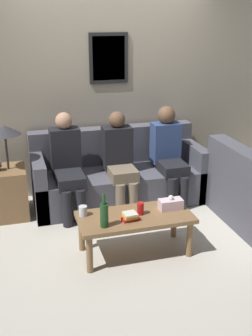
{
  "coord_description": "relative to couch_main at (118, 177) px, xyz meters",
  "views": [
    {
      "loc": [
        -1.25,
        -4.2,
        2.23
      ],
      "look_at": [
        -0.08,
        -0.16,
        0.67
      ],
      "focal_mm": 45.0,
      "sensor_mm": 36.0,
      "label": 1
    }
  ],
  "objects": [
    {
      "name": "side_table_with_lamp",
      "position": [
        -1.35,
        -0.09,
        0.05
      ],
      "size": [
        0.48,
        0.48,
        1.07
      ],
      "color": "olive",
      "rests_on": "ground_plane"
    },
    {
      "name": "person_right",
      "position": [
        0.6,
        -0.16,
        0.33
      ],
      "size": [
        0.34,
        0.61,
        1.17
      ],
      "color": "black",
      "rests_on": "ground_plane"
    },
    {
      "name": "person_middle",
      "position": [
        -0.03,
        -0.19,
        0.31
      ],
      "size": [
        0.34,
        0.58,
        1.15
      ],
      "color": "#756651",
      "rests_on": "ground_plane"
    },
    {
      "name": "soda_can",
      "position": [
        -0.11,
        -1.26,
        0.16
      ],
      "size": [
        0.07,
        0.07,
        0.12
      ],
      "color": "red",
      "rests_on": "coffee_table"
    },
    {
      "name": "ground_plane",
      "position": [
        0.0,
        -0.5,
        -0.31
      ],
      "size": [
        16.0,
        16.0,
        0.0
      ],
      "primitive_type": "plane",
      "color": "beige"
    },
    {
      "name": "coffee_table",
      "position": [
        -0.17,
        -1.27,
        0.04
      ],
      "size": [
        1.1,
        0.51,
        0.41
      ],
      "color": "olive",
      "rests_on": "ground_plane"
    },
    {
      "name": "wall_back",
      "position": [
        0.0,
        0.43,
        1.0
      ],
      "size": [
        9.0,
        0.08,
        2.6
      ],
      "color": "#9E937F",
      "rests_on": "ground_plane"
    },
    {
      "name": "couch_main",
      "position": [
        0.0,
        0.0,
        0.0
      ],
      "size": [
        2.08,
        0.82,
        0.88
      ],
      "color": "#4C4C56",
      "rests_on": "ground_plane"
    },
    {
      "name": "person_left",
      "position": [
        -0.64,
        -0.17,
        0.31
      ],
      "size": [
        0.34,
        0.66,
        1.17
      ],
      "color": "black",
      "rests_on": "ground_plane"
    },
    {
      "name": "wine_bottle",
      "position": [
        -0.5,
        -1.4,
        0.22
      ],
      "size": [
        0.08,
        0.08,
        0.32
      ],
      "color": "#19421E",
      "rests_on": "coffee_table"
    },
    {
      "name": "book_stack",
      "position": [
        -0.24,
        -1.35,
        0.14
      ],
      "size": [
        0.16,
        0.13,
        0.07
      ],
      "color": "red",
      "rests_on": "coffee_table"
    },
    {
      "name": "drinking_glass",
      "position": [
        -0.64,
        -1.13,
        0.15
      ],
      "size": [
        0.08,
        0.08,
        0.1
      ],
      "color": "silver",
      "rests_on": "coffee_table"
    },
    {
      "name": "tissue_box",
      "position": [
        0.21,
        -1.23,
        0.16
      ],
      "size": [
        0.23,
        0.12,
        0.15
      ],
      "color": "silver",
      "rests_on": "coffee_table"
    }
  ]
}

